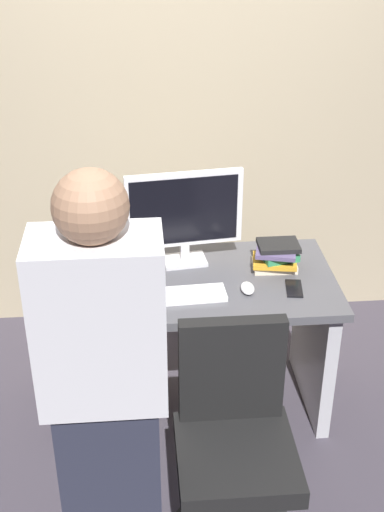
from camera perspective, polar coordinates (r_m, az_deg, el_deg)
ground_plane at (r=3.54m, az=-0.07°, el=-12.10°), size 9.00×9.00×0.00m
wall_back at (r=3.66m, az=-1.30°, el=15.96°), size 6.40×0.10×3.00m
desk at (r=3.23m, az=-0.07°, el=-5.48°), size 1.32×0.69×0.73m
office_chair at (r=2.69m, az=3.54°, el=-16.08°), size 0.52×0.52×0.94m
person_at_desk at (r=2.29m, az=-7.22°, el=-11.68°), size 0.40×0.24×1.64m
monitor at (r=3.13m, az=-0.64°, el=3.59°), size 0.54×0.16×0.46m
keyboard at (r=2.97m, az=-1.28°, el=-3.33°), size 0.44×0.15×0.02m
mouse at (r=3.02m, az=4.66°, el=-2.69°), size 0.06×0.10×0.03m
cup_near_keyboard at (r=3.02m, az=-8.86°, el=-2.34°), size 0.08×0.08×0.09m
cup_by_monitor at (r=3.23m, az=-7.52°, el=-0.01°), size 0.07×0.07×0.09m
book_stack at (r=3.18m, az=7.06°, el=-0.04°), size 0.22×0.19×0.13m
cell_phone at (r=3.07m, az=8.52°, el=-2.70°), size 0.09×0.15×0.01m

